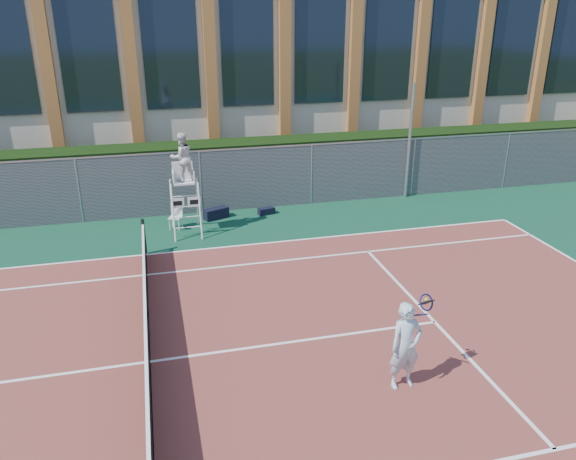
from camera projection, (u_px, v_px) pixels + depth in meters
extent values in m
plane|color=#233814|center=(150.00, 363.00, 11.45)|extent=(120.00, 120.00, 0.00)
cube|color=#0D3D2F|center=(149.00, 337.00, 12.35)|extent=(36.00, 20.00, 0.01)
cube|color=brown|center=(149.00, 362.00, 11.44)|extent=(23.77, 10.97, 0.02)
cylinder|color=black|center=(144.00, 237.00, 16.29)|extent=(0.10, 0.10, 1.10)
cube|color=black|center=(147.00, 344.00, 11.28)|extent=(0.03, 11.00, 0.86)
cube|color=white|center=(145.00, 324.00, 11.11)|extent=(0.06, 11.20, 0.07)
cube|color=black|center=(141.00, 177.00, 20.06)|extent=(40.00, 1.40, 2.20)
cube|color=beige|center=(134.00, 71.00, 26.19)|extent=(44.00, 10.00, 8.00)
cylinder|color=#9EA0A5|center=(409.00, 142.00, 20.70)|extent=(0.12, 0.12, 4.25)
cylinder|color=white|center=(173.00, 214.00, 17.24)|extent=(0.05, 0.49, 1.78)
cylinder|color=white|center=(200.00, 211.00, 17.42)|extent=(0.05, 0.49, 1.78)
cylinder|color=white|center=(172.00, 204.00, 18.06)|extent=(0.05, 0.49, 1.78)
cylinder|color=white|center=(197.00, 202.00, 18.25)|extent=(0.05, 0.49, 1.78)
cube|color=white|center=(184.00, 182.00, 17.43)|extent=(0.64, 0.55, 0.06)
cube|color=white|center=(182.00, 170.00, 17.54)|extent=(0.64, 0.05, 0.55)
cube|color=white|center=(177.00, 203.00, 17.25)|extent=(0.40, 0.03, 0.31)
cube|color=white|center=(194.00, 202.00, 17.36)|extent=(0.40, 0.03, 0.31)
imported|color=silver|center=(182.00, 157.00, 17.18)|extent=(0.87, 0.77, 1.51)
cube|color=silver|center=(175.00, 217.00, 18.20)|extent=(0.50, 0.50, 0.04)
cube|color=silver|center=(177.00, 209.00, 18.28)|extent=(0.37, 0.19, 0.41)
cylinder|color=silver|center=(170.00, 225.00, 18.16)|extent=(0.03, 0.03, 0.38)
cylinder|color=silver|center=(179.00, 225.00, 18.11)|extent=(0.03, 0.03, 0.38)
cylinder|color=silver|center=(173.00, 222.00, 18.44)|extent=(0.03, 0.03, 0.38)
cylinder|color=silver|center=(182.00, 222.00, 18.40)|extent=(0.03, 0.03, 0.38)
cube|color=black|center=(216.00, 213.00, 19.21)|extent=(0.92, 0.64, 0.36)
cube|color=black|center=(266.00, 211.00, 19.61)|extent=(0.62, 0.37, 0.23)
imported|color=silver|center=(406.00, 346.00, 10.42)|extent=(0.67, 0.48, 1.75)
torus|color=#14184D|center=(426.00, 302.00, 10.47)|extent=(0.38, 0.30, 0.30)
sphere|color=#CCE533|center=(426.00, 300.00, 10.67)|extent=(0.07, 0.07, 0.07)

